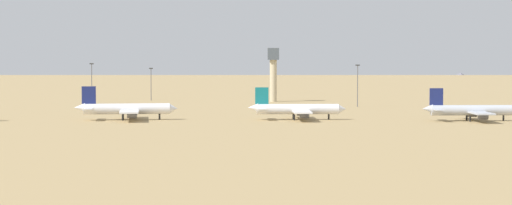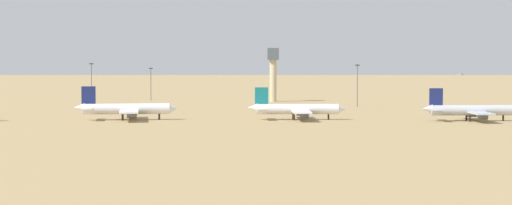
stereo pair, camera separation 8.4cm
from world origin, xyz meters
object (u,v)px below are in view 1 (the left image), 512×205
parked_jet_navy_1 (129,109)px  control_tower (277,69)px  light_pole_east (155,82)px  light_pole_mid (95,81)px  light_pole_west (361,83)px  parked_jet_teal_2 (300,109)px  parked_jet_navy_3 (475,110)px

parked_jet_navy_1 → control_tower: size_ratio=1.36×
light_pole_east → parked_jet_navy_1: bearing=-87.0°
light_pole_mid → light_pole_east: size_ratio=1.16×
parked_jet_navy_1 → control_tower: (50.71, 118.59, 11.27)m
control_tower → light_pole_west: 54.13m
parked_jet_teal_2 → light_pole_mid: (-86.25, 102.78, 6.66)m
light_pole_west → light_pole_mid: size_ratio=0.98×
parked_jet_navy_1 → parked_jet_teal_2: (56.18, 0.94, -0.13)m
light_pole_west → light_pole_east: bearing=149.8°
control_tower → light_pole_east: bearing=168.7°
light_pole_mid → control_tower: bearing=10.4°
control_tower → light_pole_east: control_tower is taller
control_tower → light_pole_west: bearing=-50.8°
control_tower → parked_jet_navy_1: bearing=-113.2°
light_pole_east → light_pole_mid: bearing=-131.4°
light_pole_mid → parked_jet_teal_2: bearing=-50.0°
light_pole_mid → light_pole_west: bearing=-13.2°
parked_jet_teal_2 → light_pole_east: 143.80m
parked_jet_teal_2 → light_pole_east: light_pole_east is taller
parked_jet_navy_3 → parked_jet_navy_1: bearing=175.1°
parked_jet_navy_3 → light_pole_west: size_ratio=1.84×
parked_jet_navy_1 → light_pole_west: size_ratio=1.92×
parked_jet_teal_2 → light_pole_east: (-63.04, 129.13, 5.42)m
parked_jet_navy_3 → light_pole_east: size_ratio=2.09×
parked_jet_navy_1 → light_pole_west: 114.56m
light_pole_west → parked_jet_teal_2: bearing=-110.6°
parked_jet_navy_3 → control_tower: 138.56m
light_pole_west → light_pole_east: 105.99m
control_tower → parked_jet_teal_2: bearing=-87.3°
parked_jet_teal_2 → light_pole_west: light_pole_west is taller
control_tower → light_pole_east: size_ratio=1.60×
parked_jet_teal_2 → parked_jet_navy_3: (56.11, -5.95, -0.02)m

